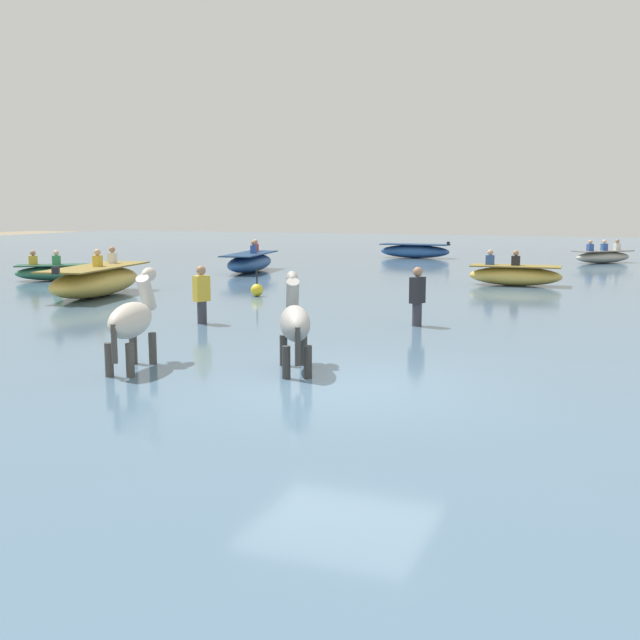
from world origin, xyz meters
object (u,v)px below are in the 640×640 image
(boat_mid_outer, at_px, (603,256))
(boat_mid_channel, at_px, (250,262))
(boat_distant_west, at_px, (415,251))
(person_wading_close, at_px, (202,302))
(horse_trailing_grey, at_px, (295,325))
(channel_buoy, at_px, (257,290))
(boat_far_offshore, at_px, (96,281))
(person_wading_mid, at_px, (417,304))
(horse_lead_pinto, at_px, (132,322))
(boat_far_inshore, at_px, (515,275))
(boat_distant_east, at_px, (57,272))

(boat_mid_outer, bearing_deg, boat_mid_channel, -142.03)
(boat_distant_west, height_order, person_wading_close, person_wading_close)
(horse_trailing_grey, distance_m, channel_buoy, 9.58)
(boat_mid_outer, distance_m, boat_far_offshore, 22.18)
(horse_trailing_grey, relative_size, boat_far_offshore, 0.42)
(boat_distant_west, xyz_separation_m, person_wading_mid, (5.20, -20.13, 0.13))
(horse_lead_pinto, bearing_deg, boat_far_inshore, 75.24)
(boat_far_offshore, xyz_separation_m, person_wading_mid, (9.52, -1.86, 0.05))
(boat_mid_channel, distance_m, boat_mid_outer, 15.64)
(horse_trailing_grey, relative_size, boat_far_inshore, 0.64)
(horse_lead_pinto, height_order, person_wading_close, horse_lead_pinto)
(horse_trailing_grey, relative_size, boat_mid_outer, 0.69)
(boat_mid_outer, bearing_deg, boat_far_offshore, -125.15)
(boat_mid_channel, bearing_deg, boat_mid_outer, 37.97)
(boat_mid_outer, xyz_separation_m, boat_far_offshore, (-12.77, -18.14, 0.13))
(horse_lead_pinto, xyz_separation_m, horse_trailing_grey, (2.33, 0.80, -0.03))
(horse_trailing_grey, bearing_deg, person_wading_close, 136.18)
(boat_distant_west, bearing_deg, boat_mid_channel, -111.68)
(boat_far_offshore, bearing_deg, boat_distant_west, 76.70)
(boat_distant_west, distance_m, boat_mid_channel, 10.51)
(boat_far_inshore, relative_size, person_wading_mid, 1.77)
(horse_trailing_grey, xyz_separation_m, boat_far_inshore, (1.52, 13.85, -0.37))
(boat_mid_outer, distance_m, person_wading_mid, 20.26)
(person_wading_close, xyz_separation_m, channel_buoy, (-1.07, 4.81, -0.29))
(horse_lead_pinto, bearing_deg, horse_trailing_grey, 18.91)
(boat_distant_west, distance_m, boat_far_offshore, 18.78)
(horse_lead_pinto, xyz_separation_m, boat_far_offshore, (-6.52, 7.52, -0.30))
(horse_trailing_grey, relative_size, boat_distant_west, 0.55)
(horse_lead_pinto, xyz_separation_m, channel_buoy, (-2.39, 9.11, -0.54))
(person_wading_mid, bearing_deg, boat_far_offshore, 168.96)
(boat_far_offshore, distance_m, boat_distant_east, 5.18)
(horse_trailing_grey, height_order, boat_far_offshore, horse_trailing_grey)
(horse_lead_pinto, bearing_deg, boat_distant_west, 94.88)
(boat_distant_east, xyz_separation_m, channel_buoy, (8.22, -1.58, -0.10))
(boat_far_inshore, distance_m, person_wading_mid, 9.03)
(person_wading_close, relative_size, channel_buoy, 2.06)
(horse_lead_pinto, distance_m, person_wading_close, 4.51)
(boat_distant_east, xyz_separation_m, person_wading_mid, (13.60, -5.04, 0.19))
(boat_far_offshore, bearing_deg, boat_distant_east, 142.11)
(horse_lead_pinto, bearing_deg, boat_mid_channel, 110.79)
(horse_trailing_grey, xyz_separation_m, boat_distant_west, (-4.54, 24.99, -0.36))
(channel_buoy, bearing_deg, person_wading_close, -77.40)
(boat_far_inshore, height_order, boat_distant_east, boat_far_inshore)
(boat_far_inshore, bearing_deg, person_wading_mid, -95.51)
(horse_trailing_grey, bearing_deg, boat_far_inshore, 83.72)
(horse_lead_pinto, relative_size, person_wading_mid, 1.16)
(boat_mid_channel, height_order, boat_distant_east, boat_mid_channel)
(horse_trailing_grey, relative_size, boat_mid_channel, 0.45)
(boat_distant_west, bearing_deg, boat_far_offshore, -103.30)
(person_wading_mid, bearing_deg, boat_mid_outer, 80.76)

